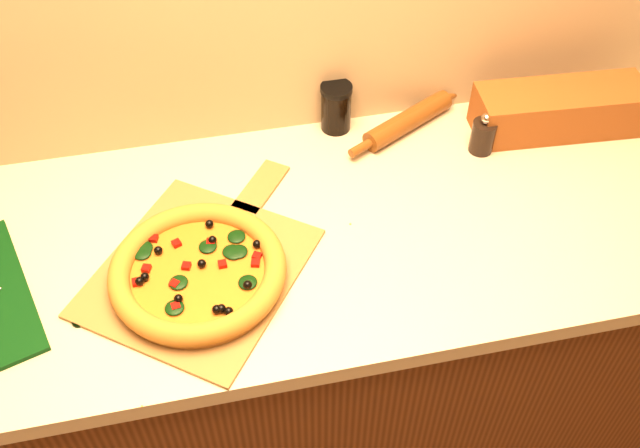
{
  "coord_description": "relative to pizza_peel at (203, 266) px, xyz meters",
  "views": [
    {
      "loc": [
        -0.11,
        0.46,
        1.98
      ],
      "look_at": [
        0.09,
        1.38,
        0.96
      ],
      "focal_mm": 40.0,
      "sensor_mm": 36.0,
      "label": 1
    }
  ],
  "objects": [
    {
      "name": "cabinet",
      "position": [
        0.15,
        0.06,
        -0.47
      ],
      "size": [
        2.8,
        0.65,
        0.86
      ],
      "primitive_type": "cube",
      "color": "#47230F",
      "rests_on": "ground"
    },
    {
      "name": "countertop",
      "position": [
        0.15,
        0.06,
        -0.02
      ],
      "size": [
        2.84,
        0.68,
        0.04
      ],
      "primitive_type": "cube",
      "color": "#C2B797",
      "rests_on": "cabinet"
    },
    {
      "name": "pizza_peel",
      "position": [
        0.0,
        0.0,
        0.0
      ],
      "size": [
        0.52,
        0.55,
        0.01
      ],
      "rotation": [
        0.0,
        0.0,
        -0.64
      ],
      "color": "brown",
      "rests_on": "countertop"
    },
    {
      "name": "pizza",
      "position": [
        -0.01,
        -0.03,
        0.03
      ],
      "size": [
        0.34,
        0.34,
        0.05
      ],
      "color": "#AA622A",
      "rests_on": "pizza_peel"
    },
    {
      "name": "bottle_cap",
      "position": [
        -0.24,
        -0.08,
        -0.0
      ],
      "size": [
        0.03,
        0.03,
        0.01
      ],
      "primitive_type": "cylinder",
      "rotation": [
        0.0,
        0.0,
        -0.03
      ],
      "color": "black",
      "rests_on": "countertop"
    },
    {
      "name": "pepper_grinder",
      "position": [
        0.65,
        0.21,
        0.04
      ],
      "size": [
        0.05,
        0.05,
        0.1
      ],
      "color": "black",
      "rests_on": "countertop"
    },
    {
      "name": "rolling_pin",
      "position": [
        0.51,
        0.32,
        0.02
      ],
      "size": [
        0.33,
        0.19,
        0.05
      ],
      "rotation": [
        0.0,
        0.0,
        0.49
      ],
      "color": "#5E3610",
      "rests_on": "countertop"
    },
    {
      "name": "bread_bag",
      "position": [
        0.85,
        0.25,
        0.05
      ],
      "size": [
        0.4,
        0.15,
        0.11
      ],
      "primitive_type": "cube",
      "rotation": [
        0.0,
        0.0,
        -0.07
      ],
      "color": "brown",
      "rests_on": "countertop"
    },
    {
      "name": "dark_jar",
      "position": [
        0.35,
        0.36,
        0.06
      ],
      "size": [
        0.07,
        0.07,
        0.12
      ],
      "color": "black",
      "rests_on": "countertop"
    }
  ]
}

